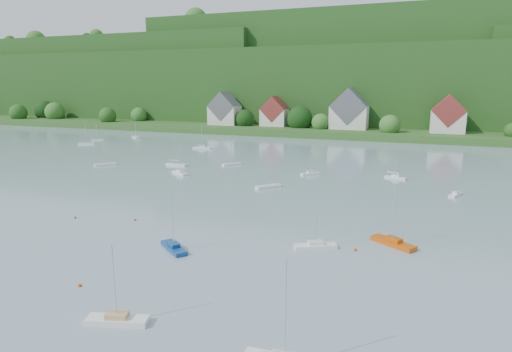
% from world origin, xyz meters
% --- Properties ---
extents(far_shore_strip, '(600.00, 60.00, 3.00)m').
position_xyz_m(far_shore_strip, '(0.00, 200.00, 1.50)').
color(far_shore_strip, '#2E5921').
rests_on(far_shore_strip, ground).
extents(forested_ridge, '(620.00, 181.22, 69.89)m').
position_xyz_m(forested_ridge, '(0.39, 268.57, 22.89)').
color(forested_ridge, '#143F14').
rests_on(forested_ridge, ground).
extents(village_building_0, '(14.00, 10.40, 16.00)m').
position_xyz_m(village_building_0, '(-55.00, 187.00, 9.51)').
color(village_building_0, beige).
rests_on(village_building_0, far_shore_strip).
extents(village_building_1, '(12.00, 9.36, 14.00)m').
position_xyz_m(village_building_1, '(-30.00, 189.00, 8.75)').
color(village_building_1, beige).
rests_on(village_building_1, far_shore_strip).
extents(village_building_2, '(16.00, 11.44, 18.00)m').
position_xyz_m(village_building_2, '(5.00, 188.00, 10.27)').
color(village_building_2, beige).
rests_on(village_building_2, far_shore_strip).
extents(village_building_3, '(13.00, 10.40, 15.50)m').
position_xyz_m(village_building_3, '(45.00, 186.00, 9.43)').
color(village_building_3, beige).
rests_on(village_building_3, far_shore_strip).
extents(near_sailboat_1, '(5.75, 4.94, 8.05)m').
position_xyz_m(near_sailboat_1, '(3.44, 42.61, 0.44)').
color(near_sailboat_1, navy).
rests_on(near_sailboat_1, ground).
extents(near_sailboat_2, '(6.18, 3.27, 8.04)m').
position_xyz_m(near_sailboat_2, '(8.21, 24.43, 0.43)').
color(near_sailboat_2, white).
rests_on(near_sailboat_2, ground).
extents(near_sailboat_3, '(5.99, 4.23, 7.97)m').
position_xyz_m(near_sailboat_3, '(21.68, 50.05, 0.43)').
color(near_sailboat_3, white).
rests_on(near_sailboat_3, ground).
extents(near_sailboat_5, '(6.57, 5.23, 8.97)m').
position_xyz_m(near_sailboat_5, '(31.80, 55.18, 0.46)').
color(near_sailboat_5, '#C34D0A').
rests_on(near_sailboat_5, ground).
extents(mooring_buoy_0, '(0.41, 0.41, 0.41)m').
position_xyz_m(mooring_buoy_0, '(-0.78, 29.28, 0.00)').
color(mooring_buoy_0, '#CF4200').
rests_on(mooring_buoy_0, ground).
extents(mooring_buoy_2, '(0.45, 0.45, 0.45)m').
position_xyz_m(mooring_buoy_2, '(27.03, 51.20, 0.00)').
color(mooring_buoy_2, '#CF4200').
rests_on(mooring_buoy_2, ground).
extents(mooring_buoy_3, '(0.42, 0.42, 0.42)m').
position_xyz_m(mooring_buoy_3, '(-9.59, 51.75, 0.00)').
color(mooring_buoy_3, '#CF4200').
rests_on(mooring_buoy_3, ground).
extents(mooring_buoy_5, '(0.43, 0.43, 0.43)m').
position_xyz_m(mooring_buoy_5, '(-19.96, 49.19, 0.00)').
color(mooring_buoy_5, '#CF4200').
rests_on(mooring_buoy_5, ground).
extents(far_sailboat_cluster, '(191.24, 71.02, 8.71)m').
position_xyz_m(far_sailboat_cluster, '(9.28, 114.02, 0.37)').
color(far_sailboat_cluster, white).
rests_on(far_sailboat_cluster, ground).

